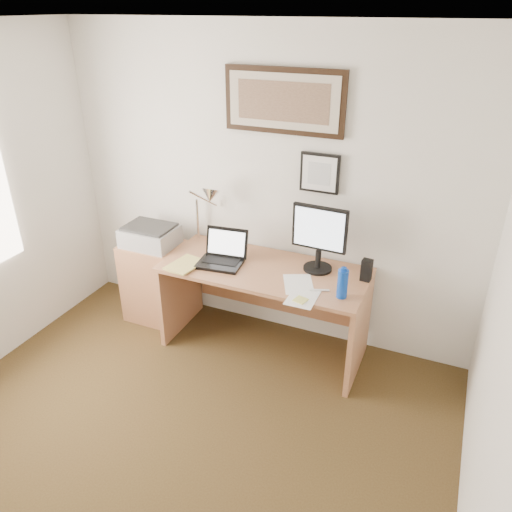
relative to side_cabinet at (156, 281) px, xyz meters
The scene contains 20 objects.
floor 1.95m from the side_cabinet, 61.29° to the right, with size 4.00×4.00×0.00m, color #402E17.
ceiling 2.87m from the side_cabinet, 61.29° to the right, with size 4.00×4.00×0.00m, color white.
wall_back 1.32m from the side_cabinet, 19.18° to the left, with size 3.50×0.02×2.50m, color white.
wall_right 3.28m from the side_cabinet, 32.18° to the right, with size 0.02×4.00×2.50m, color white.
side_cabinet is the anchor object (origin of this frame).
water_bottle 1.81m from the side_cabinet, ahead, with size 0.07×0.07×0.21m, color #0D3DB2.
bottle_cap 1.84m from the side_cabinet, ahead, with size 0.04×0.04×0.02m, color #0D3DB2.
speaker 1.89m from the side_cabinet, ahead, with size 0.07×0.07×0.17m, color black.
paper_sheet_a 1.46m from the side_cabinet, ahead, with size 0.21×0.29×0.00m, color white.
paper_sheet_b 1.57m from the side_cabinet, 12.97° to the right, with size 0.20×0.28×0.00m, color white.
sticky_pad 1.58m from the side_cabinet, 14.66° to the right, with size 0.08×0.08×0.01m, color #DDDE69.
marker_pen 1.63m from the side_cabinet, ahead, with size 0.02×0.02×0.14m, color silver.
book 0.61m from the side_cabinet, 32.42° to the right, with size 0.21×0.29×0.02m, color #D4C263.
desk 1.08m from the side_cabinet, ahead, with size 1.60×0.70×0.75m.
laptop 0.86m from the side_cabinet, ahead, with size 0.37×0.33×0.26m.
lcd_monitor 1.61m from the side_cabinet, ahead, with size 0.42×0.22×0.52m.
printer 0.45m from the side_cabinet, 80.20° to the right, with size 0.44×0.34×0.18m.
desk_lamp 0.98m from the side_cabinet, 14.38° to the left, with size 0.29×0.27×0.53m.
picture_large 1.93m from the side_cabinet, 15.25° to the left, with size 0.92×0.04×0.47m.
picture_small 1.77m from the side_cabinet, 12.05° to the left, with size 0.30×0.03×0.30m.
Camera 1 is at (1.44, -1.51, 2.58)m, focal length 35.00 mm.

